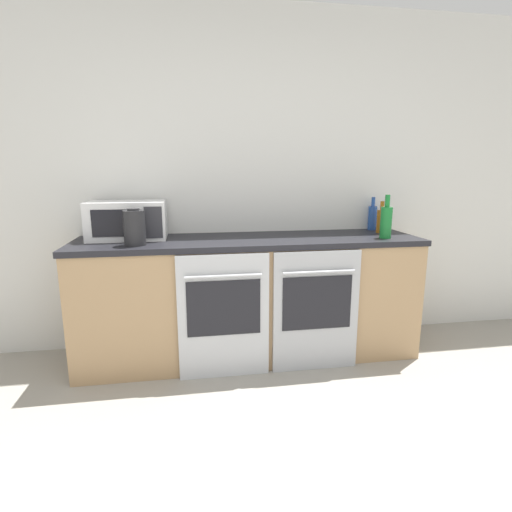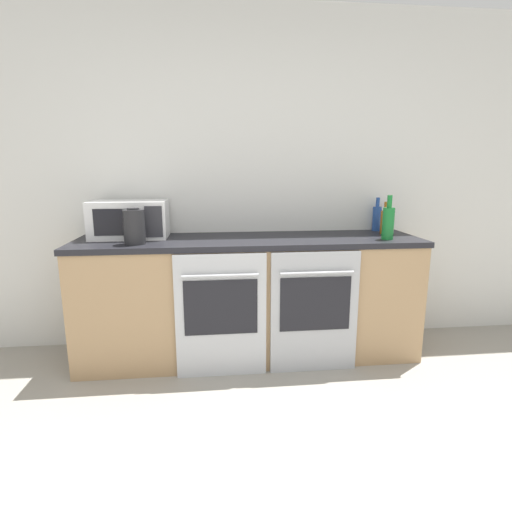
{
  "view_description": "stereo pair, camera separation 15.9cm",
  "coord_description": "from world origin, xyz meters",
  "px_view_note": "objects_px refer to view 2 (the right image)",
  "views": [
    {
      "loc": [
        -0.42,
        -0.71,
        1.38
      ],
      "look_at": [
        0.05,
        2.12,
        0.77
      ],
      "focal_mm": 28.0,
      "sensor_mm": 36.0,
      "label": 1
    },
    {
      "loc": [
        -0.27,
        -0.74,
        1.38
      ],
      "look_at": [
        0.05,
        2.12,
        0.77
      ],
      "focal_mm": 28.0,
      "sensor_mm": 36.0,
      "label": 2
    }
  ],
  "objects_px": {
    "oven_right": "(314,312)",
    "bottle_green": "(388,222)",
    "oven_left": "(221,315)",
    "microwave": "(130,219)",
    "kettle": "(134,227)",
    "bottle_blue": "(377,218)",
    "bottle_amber": "(385,221)"
  },
  "relations": [
    {
      "from": "oven_right",
      "to": "bottle_green",
      "type": "xyz_separation_m",
      "value": [
        0.56,
        0.17,
        0.59
      ]
    },
    {
      "from": "oven_left",
      "to": "bottle_blue",
      "type": "relative_size",
      "value": 3.17
    },
    {
      "from": "oven_right",
      "to": "bottle_green",
      "type": "bearing_deg",
      "value": 16.57
    },
    {
      "from": "kettle",
      "to": "bottle_green",
      "type": "bearing_deg",
      "value": -0.1
    },
    {
      "from": "microwave",
      "to": "bottle_amber",
      "type": "height_order",
      "value": "microwave"
    },
    {
      "from": "oven_left",
      "to": "bottle_blue",
      "type": "xyz_separation_m",
      "value": [
        1.29,
        0.58,
        0.57
      ]
    },
    {
      "from": "bottle_green",
      "to": "bottle_blue",
      "type": "relative_size",
      "value": 1.16
    },
    {
      "from": "bottle_green",
      "to": "oven_right",
      "type": "bearing_deg",
      "value": -163.43
    },
    {
      "from": "microwave",
      "to": "bottle_blue",
      "type": "xyz_separation_m",
      "value": [
        1.93,
        0.14,
        -0.03
      ]
    },
    {
      "from": "oven_left",
      "to": "kettle",
      "type": "xyz_separation_m",
      "value": [
        -0.56,
        0.17,
        0.58
      ]
    },
    {
      "from": "oven_left",
      "to": "microwave",
      "type": "bearing_deg",
      "value": 145.58
    },
    {
      "from": "oven_left",
      "to": "bottle_blue",
      "type": "height_order",
      "value": "bottle_blue"
    },
    {
      "from": "microwave",
      "to": "bottle_green",
      "type": "height_order",
      "value": "bottle_green"
    },
    {
      "from": "microwave",
      "to": "oven_right",
      "type": "bearing_deg",
      "value": -18.94
    },
    {
      "from": "bottle_blue",
      "to": "bottle_amber",
      "type": "distance_m",
      "value": 0.16
    },
    {
      "from": "microwave",
      "to": "bottle_green",
      "type": "bearing_deg",
      "value": -8.42
    },
    {
      "from": "bottle_amber",
      "to": "oven_left",
      "type": "bearing_deg",
      "value": -162.19
    },
    {
      "from": "microwave",
      "to": "bottle_green",
      "type": "xyz_separation_m",
      "value": [
        1.84,
        -0.27,
        -0.01
      ]
    },
    {
      "from": "bottle_green",
      "to": "bottle_amber",
      "type": "distance_m",
      "value": 0.26
    },
    {
      "from": "oven_right",
      "to": "bottle_amber",
      "type": "height_order",
      "value": "bottle_amber"
    },
    {
      "from": "oven_left",
      "to": "kettle",
      "type": "distance_m",
      "value": 0.83
    },
    {
      "from": "bottle_green",
      "to": "bottle_blue",
      "type": "bearing_deg",
      "value": 77.7
    },
    {
      "from": "oven_right",
      "to": "kettle",
      "type": "xyz_separation_m",
      "value": [
        -1.2,
        0.17,
        0.58
      ]
    },
    {
      "from": "microwave",
      "to": "kettle",
      "type": "relative_size",
      "value": 2.23
    },
    {
      "from": "oven_right",
      "to": "bottle_green",
      "type": "relative_size",
      "value": 2.73
    },
    {
      "from": "oven_left",
      "to": "microwave",
      "type": "xyz_separation_m",
      "value": [
        -0.64,
        0.44,
        0.6
      ]
    },
    {
      "from": "oven_right",
      "to": "bottle_green",
      "type": "height_order",
      "value": "bottle_green"
    },
    {
      "from": "oven_left",
      "to": "kettle",
      "type": "relative_size",
      "value": 3.55
    },
    {
      "from": "oven_left",
      "to": "microwave",
      "type": "distance_m",
      "value": 0.98
    },
    {
      "from": "kettle",
      "to": "microwave",
      "type": "bearing_deg",
      "value": 106.66
    },
    {
      "from": "oven_left",
      "to": "bottle_blue",
      "type": "distance_m",
      "value": 1.52
    },
    {
      "from": "bottle_amber",
      "to": "kettle",
      "type": "height_order",
      "value": "bottle_amber"
    }
  ]
}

